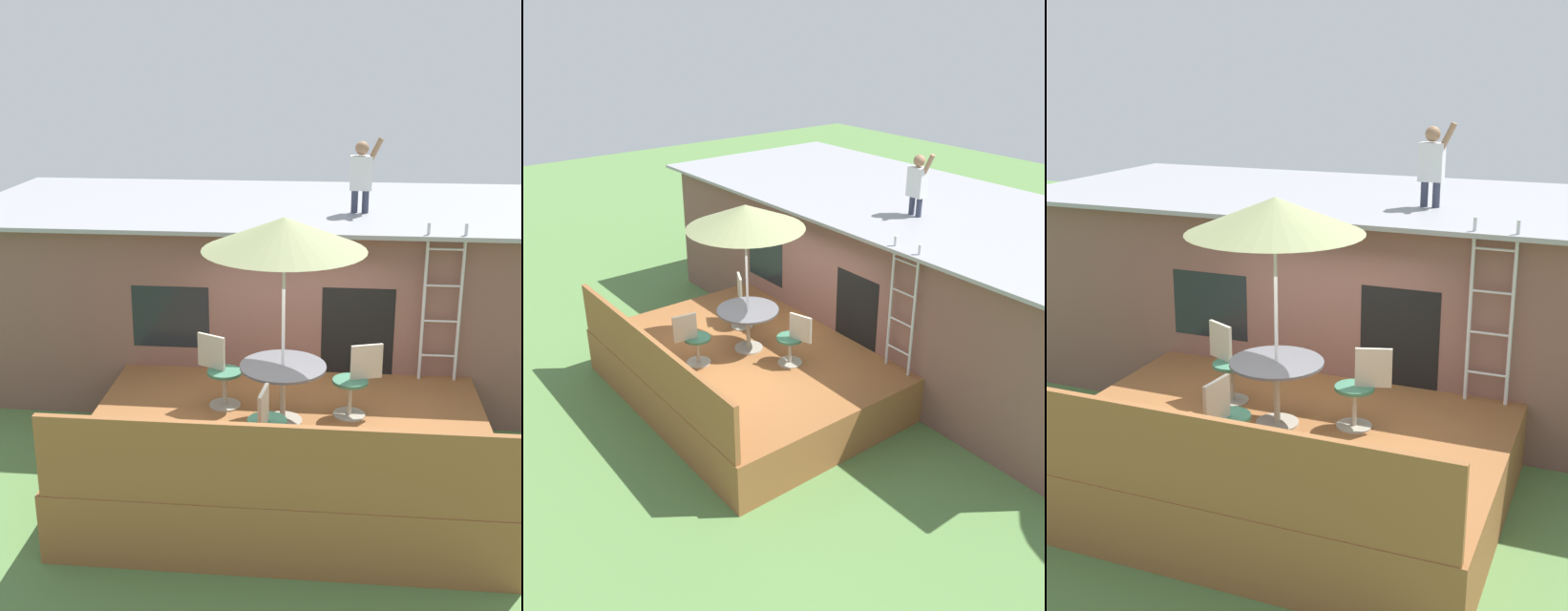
{
  "view_description": "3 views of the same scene",
  "coord_description": "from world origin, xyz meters",
  "views": [
    {
      "loc": [
        0.5,
        -8.46,
        5.04
      ],
      "look_at": [
        -0.42,
        0.83,
        2.01
      ],
      "focal_mm": 44.96,
      "sensor_mm": 36.0,
      "label": 1
    },
    {
      "loc": [
        7.99,
        -5.47,
        6.16
      ],
      "look_at": [
        -0.15,
        0.81,
        1.35
      ],
      "focal_mm": 37.95,
      "sensor_mm": 36.0,
      "label": 2
    },
    {
      "loc": [
        3.36,
        -7.53,
        4.62
      ],
      "look_at": [
        0.07,
        0.53,
        2.04
      ],
      "focal_mm": 47.48,
      "sensor_mm": 36.0,
      "label": 3
    }
  ],
  "objects": [
    {
      "name": "patio_chair_right",
      "position": [
        0.82,
        0.27,
        1.26
      ],
      "size": [
        0.61,
        0.44,
        0.92
      ],
      "rotation": [
        0.0,
        0.0,
        -2.83
      ],
      "color": "#A59E8C",
      "rests_on": "deck"
    },
    {
      "name": "deck_railing",
      "position": [
        0.0,
        -1.89,
        1.25
      ],
      "size": [
        4.8,
        0.08,
        0.9
      ],
      "primitive_type": "cube",
      "color": "brown",
      "rests_on": "deck"
    },
    {
      "name": "deck",
      "position": [
        0.0,
        0.0,
        0.4
      ],
      "size": [
        4.9,
        3.89,
        0.8
      ],
      "primitive_type": "cube",
      "color": "brown",
      "rests_on": "ground"
    },
    {
      "name": "patio_umbrella",
      "position": [
        -0.07,
        -0.02,
        3.15
      ],
      "size": [
        1.9,
        1.9,
        2.54
      ],
      "color": "silver",
      "rests_on": "deck"
    },
    {
      "name": "patio_chair_near",
      "position": [
        -0.18,
        -1.02,
        1.26
      ],
      "size": [
        0.44,
        0.62,
        0.92
      ],
      "rotation": [
        0.0,
        0.0,
        1.46
      ],
      "color": "#A59E8C",
      "rests_on": "deck"
    },
    {
      "name": "person_figure",
      "position": [
        0.87,
        2.89,
        3.45
      ],
      "size": [
        0.47,
        0.2,
        1.11
      ],
      "color": "#33384C",
      "rests_on": "house"
    },
    {
      "name": "patio_chair_left",
      "position": [
        -0.9,
        0.4,
        1.26
      ],
      "size": [
        0.59,
        0.44,
        0.92
      ],
      "rotation": [
        0.0,
        0.0,
        -0.47
      ],
      "color": "#A59E8C",
      "rests_on": "deck"
    },
    {
      "name": "step_ladder",
      "position": [
        1.96,
        1.49,
        1.9
      ],
      "size": [
        0.52,
        0.04,
        2.2
      ],
      "color": "silver",
      "rests_on": "deck"
    },
    {
      "name": "house",
      "position": [
        -0.0,
        3.6,
        1.43
      ],
      "size": [
        10.5,
        4.5,
        2.84
      ],
      "color": "brown",
      "rests_on": "ground"
    },
    {
      "name": "ground_plane",
      "position": [
        0.0,
        0.0,
        0.0
      ],
      "size": [
        40.0,
        40.0,
        0.0
      ],
      "primitive_type": "plane",
      "color": "#567F42"
    },
    {
      "name": "patio_table",
      "position": [
        -0.07,
        -0.02,
        1.39
      ],
      "size": [
        1.04,
        1.04,
        0.74
      ],
      "color": "#A59E8C",
      "rests_on": "deck"
    }
  ]
}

